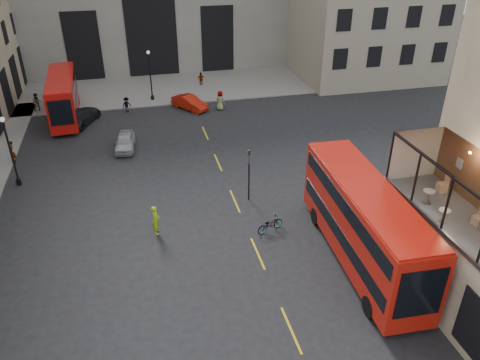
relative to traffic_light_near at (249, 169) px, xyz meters
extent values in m
plane|color=black|center=(1.00, -12.00, -2.42)|extent=(140.00, 140.00, 0.00)
cube|color=black|center=(5.98, -12.00, -0.42)|extent=(0.08, 9.20, 3.00)
cube|color=beige|center=(7.50, -7.00, 3.62)|extent=(3.00, 0.04, 2.90)
cube|color=slate|center=(6.00, -12.00, 2.28)|extent=(0.12, 10.00, 0.18)
cube|color=black|center=(6.00, -12.00, 5.03)|extent=(0.12, 10.00, 0.10)
cube|color=beige|center=(8.92, -8.80, 3.78)|extent=(0.04, 0.45, 0.55)
cylinder|color=#FFD899|center=(8.30, -10.00, 5.03)|extent=(0.12, 0.12, 0.05)
cube|color=beige|center=(7.50, -12.00, -0.17)|extent=(3.00, 11.00, 4.50)
cube|color=slate|center=(7.50, -12.00, 2.12)|extent=(3.00, 10.00, 0.10)
cube|color=black|center=(-4.00, 30.96, 2.58)|extent=(6.00, 0.12, 10.00)
cube|color=black|center=(-12.00, 30.96, 1.58)|extent=(4.00, 0.12, 8.00)
cube|color=black|center=(4.00, 30.96, 1.58)|extent=(4.00, 0.12, 8.00)
cube|color=slate|center=(-5.00, 26.00, -2.36)|extent=(40.00, 12.00, 0.12)
cylinder|color=black|center=(0.00, 0.00, -1.02)|extent=(0.10, 0.10, 2.80)
imported|color=black|center=(0.00, 0.00, 0.88)|extent=(0.16, 0.20, 1.00)
cylinder|color=black|center=(-14.00, 16.00, -1.02)|extent=(0.10, 0.10, 2.80)
imported|color=black|center=(-14.00, 16.00, 0.88)|extent=(0.16, 0.20, 1.00)
cylinder|color=black|center=(-16.00, 6.00, 0.08)|extent=(0.14, 0.14, 5.00)
cylinder|color=black|center=(-16.00, 6.00, -2.17)|extent=(0.36, 0.36, 0.50)
sphere|color=silver|center=(-16.00, 6.00, 2.73)|extent=(0.36, 0.36, 0.36)
cylinder|color=black|center=(-5.00, 22.00, 0.08)|extent=(0.14, 0.14, 5.00)
cylinder|color=black|center=(-5.00, 22.00, -2.17)|extent=(0.36, 0.36, 0.50)
sphere|color=silver|center=(-5.00, 22.00, 2.73)|extent=(0.36, 0.36, 0.36)
cube|color=#B8160C|center=(4.50, -7.81, 0.15)|extent=(3.31, 12.16, 4.27)
cube|color=black|center=(4.50, -7.81, -0.45)|extent=(3.32, 11.51, 0.88)
cube|color=black|center=(4.50, -7.81, 1.46)|extent=(3.32, 11.51, 0.88)
cube|color=#B8160C|center=(4.50, -7.81, 2.32)|extent=(3.19, 11.92, 0.13)
cylinder|color=black|center=(3.44, -3.90, -1.88)|extent=(0.36, 1.11, 1.10)
cylinder|color=black|center=(5.93, -4.02, -1.88)|extent=(0.36, 1.11, 1.10)
cylinder|color=black|center=(3.05, -11.96, -1.88)|extent=(0.36, 1.11, 1.10)
cylinder|color=black|center=(5.55, -12.08, -1.88)|extent=(0.36, 1.11, 1.10)
cube|color=#BB100D|center=(-13.59, 18.95, -0.20)|extent=(2.94, 10.53, 3.69)
cube|color=black|center=(-13.59, 18.95, -0.72)|extent=(2.95, 9.96, 0.76)
cube|color=black|center=(-13.59, 18.95, 0.94)|extent=(2.95, 9.96, 0.76)
cube|color=#BB100D|center=(-13.59, 18.95, 1.67)|extent=(2.83, 10.31, 0.11)
cylinder|color=black|center=(-14.83, 22.21, -1.95)|extent=(0.32, 0.96, 0.95)
cylinder|color=black|center=(-12.71, 22.33, -1.95)|extent=(0.32, 0.96, 0.95)
cylinder|color=black|center=(-14.45, 15.25, -1.95)|extent=(0.32, 0.96, 0.95)
cylinder|color=black|center=(-12.33, 15.37, -1.95)|extent=(0.32, 0.96, 0.95)
imported|color=#9B9DA2|center=(-8.15, 10.37, -1.76)|extent=(1.97, 4.05, 1.33)
imported|color=#B0180A|center=(-1.47, 18.49, -1.74)|extent=(3.62, 4.22, 1.37)
imported|color=black|center=(-12.20, 16.94, -1.64)|extent=(4.21, 5.83, 1.57)
imported|color=gray|center=(0.35, -3.96, -1.93)|extent=(2.00, 1.30, 1.00)
imported|color=#A6D916|center=(-6.59, -2.50, -1.46)|extent=(0.50, 0.73, 1.93)
imported|color=gray|center=(-16.43, 21.14, -1.44)|extent=(1.17, 1.05, 1.98)
imported|color=gray|center=(-7.75, 19.13, -1.65)|extent=(1.15, 1.00, 1.54)
imported|color=gray|center=(0.90, 25.61, -1.62)|extent=(0.96, 0.44, 1.61)
imported|color=gray|center=(1.53, 17.53, -1.43)|extent=(1.13, 1.13, 1.98)
imported|color=gray|center=(-16.93, 9.77, -1.48)|extent=(0.65, 0.80, 1.89)
cylinder|color=silver|center=(6.59, -11.30, 2.83)|extent=(0.54, 0.54, 0.04)
cylinder|color=slate|center=(6.59, -11.30, 2.51)|extent=(0.07, 0.07, 0.63)
cylinder|color=slate|center=(6.59, -11.30, 2.19)|extent=(0.40, 0.40, 0.03)
cylinder|color=beige|center=(6.83, -9.64, 2.88)|extent=(0.58, 0.58, 0.04)
cylinder|color=slate|center=(6.83, -9.64, 2.53)|extent=(0.08, 0.08, 0.68)
cylinder|color=slate|center=(6.83, -9.64, 2.19)|extent=(0.43, 0.43, 0.03)
cube|color=tan|center=(8.01, -11.90, 2.40)|extent=(0.50, 0.50, 0.46)
cube|color=tan|center=(8.20, -8.80, 2.42)|extent=(0.51, 0.51, 0.49)
cube|color=tan|center=(8.41, -8.83, 2.88)|extent=(0.10, 0.46, 0.44)
camera|label=1|loc=(-7.14, -26.96, 14.90)|focal=35.00mm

